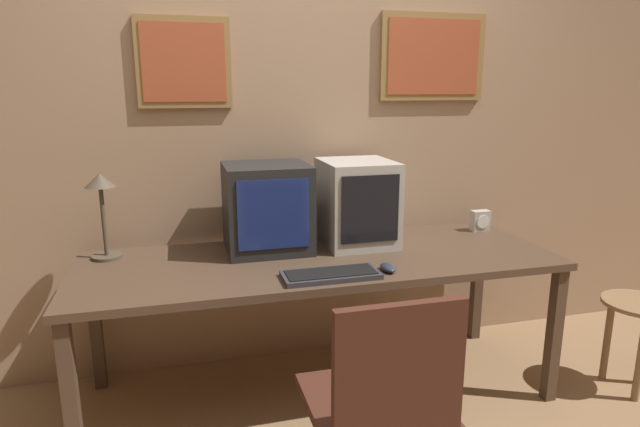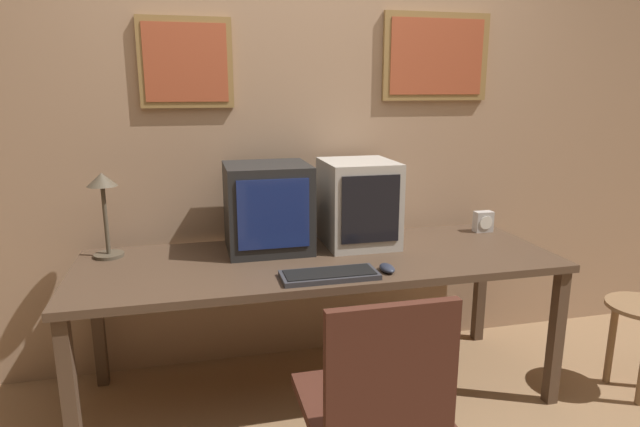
# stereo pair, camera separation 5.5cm
# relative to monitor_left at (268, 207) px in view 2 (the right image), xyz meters

# --- Properties ---
(wall_back) EXTENTS (8.00, 0.08, 2.60)m
(wall_back) POSITION_rel_monitor_left_xyz_m (0.22, 0.29, 0.37)
(wall_back) COLOR tan
(wall_back) RESTS_ON ground_plane
(desk) EXTENTS (2.27, 0.80, 0.72)m
(desk) POSITION_rel_monitor_left_xyz_m (0.22, -0.19, -0.28)
(desk) COLOR #4C3828
(desk) RESTS_ON ground_plane
(monitor_left) EXTENTS (0.41, 0.39, 0.43)m
(monitor_left) POSITION_rel_monitor_left_xyz_m (0.00, 0.00, 0.00)
(monitor_left) COLOR black
(monitor_left) RESTS_ON desk
(monitor_right) EXTENTS (0.35, 0.40, 0.43)m
(monitor_right) POSITION_rel_monitor_left_xyz_m (0.47, -0.01, 0.00)
(monitor_right) COLOR #B7B2A8
(monitor_right) RESTS_ON desk
(keyboard_main) EXTENTS (0.42, 0.17, 0.03)m
(keyboard_main) POSITION_rel_monitor_left_xyz_m (0.19, -0.48, -0.20)
(keyboard_main) COLOR #333338
(keyboard_main) RESTS_ON desk
(mouse_near_keyboard) EXTENTS (0.06, 0.11, 0.03)m
(mouse_near_keyboard) POSITION_rel_monitor_left_xyz_m (0.46, -0.46, -0.20)
(mouse_near_keyboard) COLOR #282D3D
(mouse_near_keyboard) RESTS_ON desk
(desk_clock) EXTENTS (0.10, 0.06, 0.12)m
(desk_clock) POSITION_rel_monitor_left_xyz_m (1.23, 0.04, -0.16)
(desk_clock) COLOR #B7B2AD
(desk_clock) RESTS_ON desk
(desk_lamp) EXTENTS (0.14, 0.14, 0.41)m
(desk_lamp) POSITION_rel_monitor_left_xyz_m (-0.77, 0.06, 0.08)
(desk_lamp) COLOR #4C4233
(desk_lamp) RESTS_ON desk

